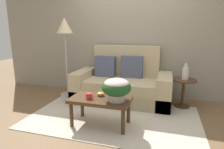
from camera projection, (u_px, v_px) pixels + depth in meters
ground_plane at (115, 115)px, 3.31m from camera, size 14.00×14.00×0.00m
wall_back at (130, 36)px, 4.18m from camera, size 6.40×0.12×2.62m
area_rug at (113, 117)px, 3.23m from camera, size 2.78×1.66×0.01m
couch at (122, 85)px, 3.96m from camera, size 1.94×0.92×1.11m
coffee_table at (100, 102)px, 2.88m from camera, size 0.91×0.49×0.44m
side_table at (183, 88)px, 3.59m from camera, size 0.45×0.45×0.54m
floor_lamp at (65, 32)px, 4.04m from camera, size 0.34×0.34×1.69m
potted_plant at (117, 88)px, 2.72m from camera, size 0.42×0.42×0.33m
coffee_mug at (89, 96)px, 2.83m from camera, size 0.13×0.09×0.09m
snack_bowl at (101, 94)px, 2.96m from camera, size 0.12×0.12×0.06m
table_vase at (185, 73)px, 3.50m from camera, size 0.12×0.12×0.30m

